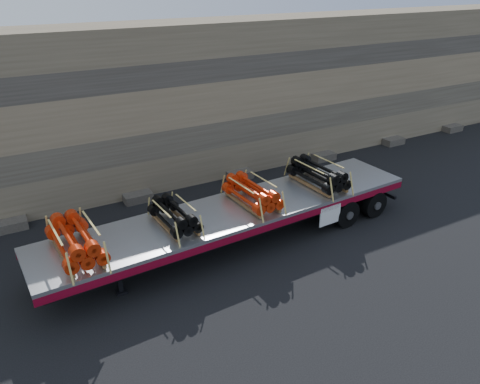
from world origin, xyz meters
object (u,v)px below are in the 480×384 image
object	(u,v)px
trailer	(236,226)
bundle_rear	(318,175)
bundle_front	(76,241)
bundle_midfront	(174,216)
bundle_midrear	(252,193)

from	to	relation	value
trailer	bundle_rear	size ratio (longest dim) A/B	5.82
bundle_front	bundle_midfront	bearing A→B (deg)	0.00
bundle_midrear	bundle_rear	bearing A→B (deg)	0.00
bundle_front	bundle_midfront	xyz separation A→B (m)	(3.12, 0.17, -0.07)
bundle_midfront	bundle_midrear	world-z (taller)	bundle_midrear
bundle_front	bundle_rear	bearing A→B (deg)	0.00
bundle_front	bundle_midrear	distance (m)	6.15
bundle_front	trailer	bearing A→B (deg)	0.00
trailer	bundle_rear	world-z (taller)	bundle_rear
bundle_midrear	bundle_front	bearing A→B (deg)	180.00
bundle_front	bundle_midfront	size ratio (longest dim) A/B	1.20
bundle_midfront	bundle_midrear	size ratio (longest dim) A/B	0.89
bundle_front	bundle_midrear	bearing A→B (deg)	0.00
bundle_front	bundle_midrear	xyz separation A→B (m)	(6.14, 0.34, -0.03)
trailer	bundle_midfront	size ratio (longest dim) A/B	6.83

